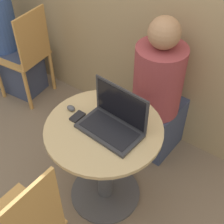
# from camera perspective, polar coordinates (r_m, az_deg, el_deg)

# --- Properties ---
(ground_plane) EXTENTS (12.00, 12.00, 0.00)m
(ground_plane) POSITION_cam_1_polar(r_m,az_deg,el_deg) (2.41, -1.21, -14.56)
(ground_plane) COLOR #7F6B56
(round_table) EXTENTS (0.72, 0.72, 0.71)m
(round_table) POSITION_cam_1_polar(r_m,az_deg,el_deg) (2.04, -1.39, -7.76)
(round_table) COLOR #4C4C51
(round_table) RESTS_ON ground_plane
(laptop) EXTENTS (0.39, 0.24, 0.27)m
(laptop) POSITION_cam_1_polar(r_m,az_deg,el_deg) (1.80, 0.30, -1.63)
(laptop) COLOR #2D2D33
(laptop) RESTS_ON round_table
(cell_phone) EXTENTS (0.05, 0.09, 0.02)m
(cell_phone) POSITION_cam_1_polar(r_m,az_deg,el_deg) (1.92, -6.35, -0.85)
(cell_phone) COLOR black
(cell_phone) RESTS_ON round_table
(computer_mouse) EXTENTS (0.06, 0.04, 0.03)m
(computer_mouse) POSITION_cam_1_polar(r_m,az_deg,el_deg) (1.97, -7.53, 0.70)
(computer_mouse) COLOR #4C4C51
(computer_mouse) RESTS_ON round_table
(person_seated) EXTENTS (0.35, 0.55, 1.19)m
(person_seated) POSITION_cam_1_polar(r_m,az_deg,el_deg) (2.38, 8.72, 2.17)
(person_seated) COLOR #3D4766
(person_seated) RESTS_ON ground_plane
(chair_background) EXTENTS (0.44, 0.44, 0.91)m
(chair_background) POSITION_cam_1_polar(r_m,az_deg,el_deg) (3.00, -15.31, 9.99)
(chair_background) COLOR tan
(chair_background) RESTS_ON ground_plane
(person_background) EXTENTS (0.53, 0.36, 1.14)m
(person_background) POSITION_cam_1_polar(r_m,az_deg,el_deg) (3.18, -18.55, 11.44)
(person_background) COLOR #3D4766
(person_background) RESTS_ON ground_plane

